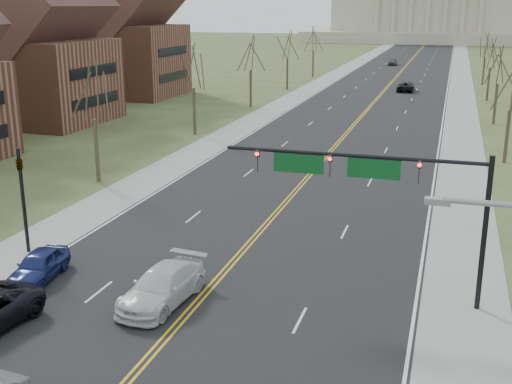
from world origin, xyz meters
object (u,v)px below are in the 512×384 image
Objects in this scene: car_sb_outer_second at (39,265)px; car_far_sb at (393,61)px; car_far_nb at (406,86)px; signal_left at (22,189)px; car_sb_inner_second at (162,286)px; signal_mast at (372,179)px.

car_sb_outer_second is 128.00m from car_far_sb.
car_far_sb is at bearing -83.60° from car_far_nb.
car_far_nb is (14.83, 77.88, -2.92)m from signal_left.
car_sb_inner_second is 81.67m from car_far_nb.
car_far_sb is at bearing 79.63° from car_sb_outer_second.
car_sb_inner_second is 1.01× the size of car_far_nb.
car_far_nb is (4.87, 81.53, -0.04)m from car_sb_inner_second.
signal_left is 1.07× the size of car_far_nb.
signal_left reaches higher than car_far_sb.
car_far_nb is (11.96, 80.92, 0.04)m from car_sb_outer_second.
signal_left is at bearing 125.44° from car_sb_outer_second.
signal_left is 1.37× the size of car_sb_outer_second.
car_sb_inner_second is (-8.98, -3.65, -4.93)m from signal_mast.
signal_mast is 78.15m from car_far_nb.
car_sb_inner_second is 1.16× the size of car_far_sb.
car_far_sb is at bearing 95.88° from car_sb_inner_second.
car_sb_outer_second is at bearing -95.18° from car_far_sb.
car_far_nb is at bearing 91.73° from car_sb_inner_second.
car_sb_inner_second is 7.12m from car_sb_outer_second.
car_sb_outer_second is at bearing -179.77° from car_sb_inner_second.
car_sb_inner_second is at bearing -157.89° from signal_mast.
car_far_nb is at bearing 73.66° from car_sb_outer_second.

